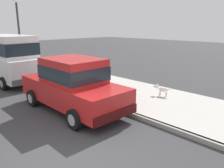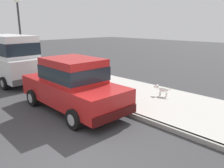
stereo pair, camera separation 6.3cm
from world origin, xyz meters
name	(u,v)px [view 2 (the right image)]	position (x,y,z in m)	size (l,w,h in m)	color
ground_plane	(63,165)	(0.00, 0.00, 0.00)	(80.00, 80.00, 0.00)	#38383A
curb	(149,121)	(3.20, 0.00, 0.07)	(0.16, 64.00, 0.14)	gray
sidewalk	(178,107)	(5.00, 0.00, 0.07)	(3.60, 64.00, 0.14)	#B7B5AD
car_red_sedan	(73,84)	(2.14, 2.65, 0.98)	(2.08, 4.62, 1.92)	red
car_white_van	(9,56)	(2.18, 8.68, 1.39)	(2.23, 4.95, 2.52)	white
dog_white	(162,89)	(5.53, 1.09, 0.43)	(0.31, 0.74, 0.49)	white
street_lamp	(20,27)	(3.55, 10.23, 2.91)	(0.36, 0.36, 4.42)	#2D2D33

